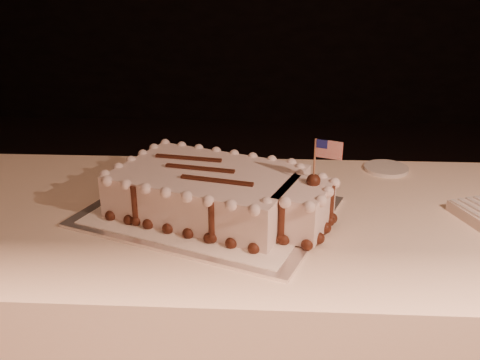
{
  "coord_description": "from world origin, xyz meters",
  "views": [
    {
      "loc": [
        0.04,
        -0.61,
        1.35
      ],
      "look_at": [
        -0.03,
        0.6,
        0.84
      ],
      "focal_mm": 40.0,
      "sensor_mm": 36.0,
      "label": 1
    }
  ],
  "objects_px": {
    "cake_board": "(208,211)",
    "sheet_cake": "(219,192)",
    "side_plate": "(386,168)",
    "banquet_table": "(250,334)"
  },
  "relations": [
    {
      "from": "cake_board",
      "to": "sheet_cake",
      "type": "distance_m",
      "value": 0.07
    },
    {
      "from": "cake_board",
      "to": "sheet_cake",
      "type": "bearing_deg",
      "value": 0.41
    },
    {
      "from": "banquet_table",
      "to": "sheet_cake",
      "type": "height_order",
      "value": "sheet_cake"
    },
    {
      "from": "cake_board",
      "to": "sheet_cake",
      "type": "relative_size",
      "value": 1.01
    },
    {
      "from": "cake_board",
      "to": "side_plate",
      "type": "xyz_separation_m",
      "value": [
        0.51,
        0.32,
        0.0
      ]
    },
    {
      "from": "banquet_table",
      "to": "sheet_cake",
      "type": "bearing_deg",
      "value": -170.35
    },
    {
      "from": "banquet_table",
      "to": "cake_board",
      "type": "distance_m",
      "value": 0.39
    },
    {
      "from": "banquet_table",
      "to": "cake_board",
      "type": "xyz_separation_m",
      "value": [
        -0.11,
        -0.0,
        0.38
      ]
    },
    {
      "from": "banquet_table",
      "to": "cake_board",
      "type": "bearing_deg",
      "value": -178.75
    },
    {
      "from": "sheet_cake",
      "to": "side_plate",
      "type": "bearing_deg",
      "value": 34.84
    }
  ]
}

